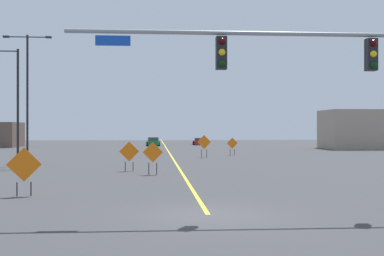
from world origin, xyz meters
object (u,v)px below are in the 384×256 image
at_px(street_lamp_far_left, 27,90).
at_px(car_red_passing, 199,141).
at_px(traffic_signal_assembly, 361,66).
at_px(construction_sign_left_shoulder, 153,154).
at_px(construction_sign_right_shoulder, 24,166).
at_px(construction_sign_right_lane, 204,143).
at_px(car_green_near, 153,142).
at_px(construction_sign_left_lane, 232,144).
at_px(street_lamp_near_left, 16,103).
at_px(construction_sign_median_near, 129,153).

height_order(street_lamp_far_left, car_red_passing, street_lamp_far_left).
bearing_deg(car_red_passing, street_lamp_far_left, -110.13).
bearing_deg(traffic_signal_assembly, street_lamp_far_left, 125.54).
xyz_separation_m(construction_sign_left_shoulder, construction_sign_right_shoulder, (-5.20, -9.11, -0.01)).
distance_m(construction_sign_right_lane, construction_sign_right_shoulder, 28.50).
distance_m(street_lamp_far_left, car_green_near, 43.36).
height_order(construction_sign_right_lane, construction_sign_left_lane, construction_sign_right_lane).
relative_size(construction_sign_right_lane, construction_sign_left_shoulder, 1.11).
bearing_deg(car_green_near, construction_sign_right_lane, -81.57).
bearing_deg(construction_sign_left_shoulder, construction_sign_left_lane, 69.22).
xyz_separation_m(construction_sign_right_lane, car_green_near, (-4.90, 33.07, -0.72)).
relative_size(traffic_signal_assembly, construction_sign_left_shoulder, 7.67).
height_order(car_red_passing, car_green_near, car_green_near).
bearing_deg(car_red_passing, construction_sign_left_shoulder, -97.95).
height_order(construction_sign_right_lane, car_green_near, construction_sign_right_lane).
bearing_deg(construction_sign_left_lane, car_green_near, 105.56).
height_order(street_lamp_near_left, construction_sign_left_lane, street_lamp_near_left).
bearing_deg(construction_sign_left_shoulder, street_lamp_far_left, 137.60).
distance_m(traffic_signal_assembly, construction_sign_left_lane, 35.60).
xyz_separation_m(construction_sign_right_lane, construction_sign_left_lane, (3.27, 3.71, -0.21)).
bearing_deg(construction_sign_left_lane, construction_sign_median_near, -117.36).
xyz_separation_m(construction_sign_right_lane, construction_sign_left_shoulder, (-4.81, -17.57, -0.14)).
xyz_separation_m(construction_sign_right_lane, car_red_passing, (2.91, 37.74, -0.80)).
distance_m(traffic_signal_assembly, car_red_passing, 69.55).
height_order(traffic_signal_assembly, construction_sign_right_lane, traffic_signal_assembly).
bearing_deg(construction_sign_right_lane, car_red_passing, 85.59).
relative_size(construction_sign_left_shoulder, construction_sign_left_lane, 1.06).
bearing_deg(construction_sign_right_shoulder, street_lamp_far_left, 103.35).
bearing_deg(street_lamp_near_left, street_lamp_far_left, 93.29).
bearing_deg(construction_sign_left_shoulder, traffic_signal_assembly, -64.23).
xyz_separation_m(street_lamp_near_left, construction_sign_left_shoulder, (9.17, -4.48, -3.24)).
relative_size(construction_sign_left_shoulder, construction_sign_right_shoulder, 0.98).
bearing_deg(street_lamp_far_left, construction_sign_left_shoulder, -42.40).
bearing_deg(car_green_near, construction_sign_median_near, -91.71).
bearing_deg(street_lamp_near_left, car_green_near, 78.88).
distance_m(street_lamp_far_left, construction_sign_right_shoulder, 18.73).
relative_size(construction_sign_left_lane, car_green_near, 0.45).
bearing_deg(traffic_signal_assembly, car_green_near, 96.09).
distance_m(street_lamp_near_left, car_red_passing, 53.70).
distance_m(street_lamp_near_left, construction_sign_left_shoulder, 10.70).
bearing_deg(construction_sign_right_lane, construction_sign_left_shoulder, -105.31).
distance_m(construction_sign_right_lane, car_red_passing, 37.86).
distance_m(construction_sign_right_lane, construction_sign_median_near, 16.15).
relative_size(construction_sign_right_shoulder, construction_sign_median_near, 1.03).
bearing_deg(construction_sign_left_lane, construction_sign_left_shoulder, -110.78).
height_order(street_lamp_far_left, construction_sign_left_shoulder, street_lamp_far_left).
bearing_deg(construction_sign_left_lane, construction_sign_right_lane, -131.35).
height_order(construction_sign_right_shoulder, construction_sign_left_lane, construction_sign_right_shoulder).
distance_m(construction_sign_right_lane, construction_sign_left_shoulder, 18.21).
bearing_deg(traffic_signal_assembly, street_lamp_near_left, 130.69).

